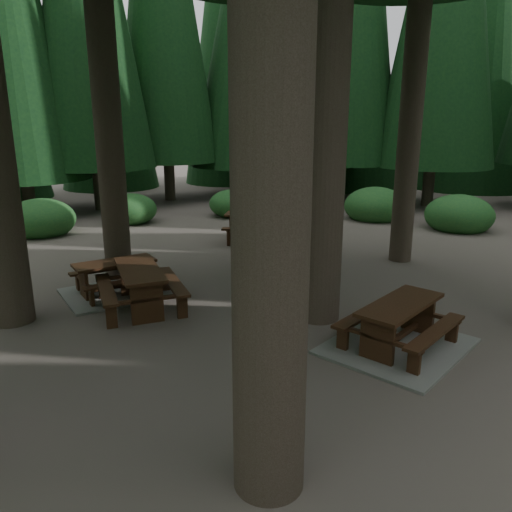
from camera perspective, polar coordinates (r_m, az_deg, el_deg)
ground at (r=9.50m, az=4.24°, el=-8.42°), size 80.00×80.00×0.00m
picnic_table_a at (r=9.02m, az=15.97°, el=-8.36°), size 2.84×2.52×0.83m
picnic_table_b at (r=10.56m, az=-13.12°, el=-2.89°), size 2.08×2.37×0.88m
picnic_table_c at (r=11.69m, az=-15.69°, el=-2.98°), size 2.32×1.96×0.76m
picnic_table_d at (r=16.02m, az=0.22°, el=3.81°), size 2.65×2.62×0.89m
shrub_ring at (r=10.30m, az=4.67°, el=-4.07°), size 23.86×24.64×1.49m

